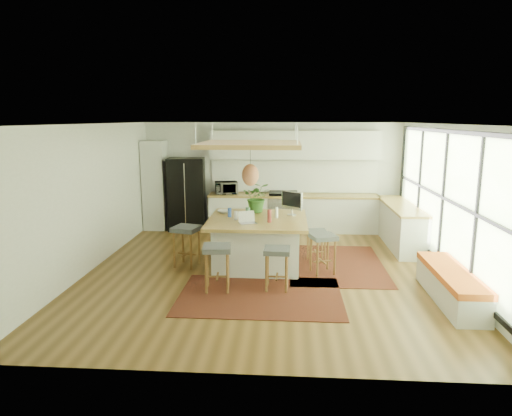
# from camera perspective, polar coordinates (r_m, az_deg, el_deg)

# --- Properties ---
(floor) EXTENTS (7.00, 7.00, 0.00)m
(floor) POSITION_cam_1_polar(r_m,az_deg,el_deg) (8.57, 1.11, -7.90)
(floor) COLOR #4F3616
(floor) RESTS_ON ground
(ceiling) EXTENTS (7.00, 7.00, 0.00)m
(ceiling) POSITION_cam_1_polar(r_m,az_deg,el_deg) (8.10, 1.18, 10.46)
(ceiling) COLOR white
(ceiling) RESTS_ON ground
(wall_back) EXTENTS (6.50, 0.00, 6.50)m
(wall_back) POSITION_cam_1_polar(r_m,az_deg,el_deg) (11.69, 2.01, 4.02)
(wall_back) COLOR beige
(wall_back) RESTS_ON ground
(wall_front) EXTENTS (6.50, 0.00, 6.50)m
(wall_front) POSITION_cam_1_polar(r_m,az_deg,el_deg) (4.83, -0.94, -6.27)
(wall_front) COLOR beige
(wall_front) RESTS_ON ground
(wall_left) EXTENTS (0.00, 7.00, 7.00)m
(wall_left) POSITION_cam_1_polar(r_m,az_deg,el_deg) (8.99, -20.01, 1.21)
(wall_left) COLOR beige
(wall_left) RESTS_ON ground
(wall_right) EXTENTS (0.00, 7.00, 7.00)m
(wall_right) POSITION_cam_1_polar(r_m,az_deg,el_deg) (8.70, 23.05, 0.68)
(wall_right) COLOR beige
(wall_right) RESTS_ON ground
(window_wall) EXTENTS (0.10, 6.20, 2.60)m
(window_wall) POSITION_cam_1_polar(r_m,az_deg,el_deg) (8.68, 22.89, 1.00)
(window_wall) COLOR black
(window_wall) RESTS_ON wall_right
(pantry) EXTENTS (0.55, 0.60, 2.25)m
(pantry) POSITION_cam_1_polar(r_m,az_deg,el_deg) (11.88, -12.45, 2.79)
(pantry) COLOR beige
(pantry) RESTS_ON floor
(back_counter_base) EXTENTS (4.20, 0.60, 0.88)m
(back_counter_base) POSITION_cam_1_polar(r_m,az_deg,el_deg) (11.52, 4.65, -0.70)
(back_counter_base) COLOR beige
(back_counter_base) RESTS_ON floor
(back_counter_top) EXTENTS (4.24, 0.64, 0.05)m
(back_counter_top) POSITION_cam_1_polar(r_m,az_deg,el_deg) (11.43, 4.69, 1.55)
(back_counter_top) COLOR olive
(back_counter_top) RESTS_ON back_counter_base
(backsplash) EXTENTS (4.20, 0.02, 0.80)m
(backsplash) POSITION_cam_1_polar(r_m,az_deg,el_deg) (11.66, 4.71, 3.98)
(backsplash) COLOR white
(backsplash) RESTS_ON wall_back
(upper_cabinets) EXTENTS (4.20, 0.34, 0.70)m
(upper_cabinets) POSITION_cam_1_polar(r_m,az_deg,el_deg) (11.43, 4.78, 7.86)
(upper_cabinets) COLOR beige
(upper_cabinets) RESTS_ON wall_back
(range) EXTENTS (0.76, 0.62, 1.00)m
(range) POSITION_cam_1_polar(r_m,az_deg,el_deg) (11.50, 3.41, -0.40)
(range) COLOR #A5A5AA
(range) RESTS_ON floor
(right_counter_base) EXTENTS (0.60, 2.50, 0.88)m
(right_counter_base) POSITION_cam_1_polar(r_m,az_deg,el_deg) (10.67, 17.62, -2.15)
(right_counter_base) COLOR beige
(right_counter_base) RESTS_ON floor
(right_counter_top) EXTENTS (0.64, 2.54, 0.05)m
(right_counter_top) POSITION_cam_1_polar(r_m,az_deg,el_deg) (10.58, 17.76, 0.27)
(right_counter_top) COLOR olive
(right_counter_top) RESTS_ON right_counter_base
(window_bench) EXTENTS (0.52, 2.00, 0.50)m
(window_bench) POSITION_cam_1_polar(r_m,az_deg,el_deg) (7.78, 23.18, -8.90)
(window_bench) COLOR beige
(window_bench) RESTS_ON floor
(ceiling_panel) EXTENTS (1.86, 1.86, 0.80)m
(ceiling_panel) POSITION_cam_1_polar(r_m,az_deg,el_deg) (8.55, -0.72, 6.14)
(ceiling_panel) COLOR olive
(ceiling_panel) RESTS_ON ceiling
(rug_near) EXTENTS (2.60, 1.80, 0.01)m
(rug_near) POSITION_cam_1_polar(r_m,az_deg,el_deg) (7.43, 0.53, -10.92)
(rug_near) COLOR black
(rug_near) RESTS_ON floor
(rug_right) EXTENTS (1.80, 2.60, 0.01)m
(rug_right) POSITION_cam_1_polar(r_m,az_deg,el_deg) (9.08, 9.95, -6.93)
(rug_right) COLOR black
(rug_right) RESTS_ON floor
(fridge) EXTENTS (0.97, 0.79, 1.83)m
(fridge) POSITION_cam_1_polar(r_m,az_deg,el_deg) (11.70, -8.66, 1.80)
(fridge) COLOR black
(fridge) RESTS_ON floor
(island) EXTENTS (1.85, 1.85, 0.93)m
(island) POSITION_cam_1_polar(r_m,az_deg,el_deg) (8.77, 0.20, -4.27)
(island) COLOR olive
(island) RESTS_ON floor
(stool_near_left) EXTENTS (0.50, 0.50, 0.76)m
(stool_near_left) POSITION_cam_1_polar(r_m,az_deg,el_deg) (7.58, -4.86, -7.69)
(stool_near_left) COLOR #3D4144
(stool_near_left) RESTS_ON floor
(stool_near_right) EXTENTS (0.43, 0.43, 0.71)m
(stool_near_right) POSITION_cam_1_polar(r_m,az_deg,el_deg) (7.60, 2.62, -7.61)
(stool_near_right) COLOR #3D4144
(stool_near_right) RESTS_ON floor
(stool_right_front) EXTENTS (0.54, 0.54, 0.73)m
(stool_right_front) POSITION_cam_1_polar(r_m,az_deg,el_deg) (8.44, 8.34, -5.78)
(stool_right_front) COLOR #3D4144
(stool_right_front) RESTS_ON floor
(stool_right_back) EXTENTS (0.42, 0.42, 0.64)m
(stool_right_back) POSITION_cam_1_polar(r_m,az_deg,el_deg) (9.10, 7.55, -4.52)
(stool_right_back) COLOR #3D4144
(stool_right_back) RESTS_ON floor
(stool_left_side) EXTENTS (0.57, 0.57, 0.78)m
(stool_left_side) POSITION_cam_1_polar(r_m,az_deg,el_deg) (8.86, -8.65, -4.98)
(stool_left_side) COLOR #3D4144
(stool_left_side) RESTS_ON floor
(laptop) EXTENTS (0.40, 0.41, 0.23)m
(laptop) POSITION_cam_1_polar(r_m,az_deg,el_deg) (8.21, -1.01, -1.14)
(laptop) COLOR #A5A5AA
(laptop) RESTS_ON island
(monitor) EXTENTS (0.52, 0.48, 0.49)m
(monitor) POSITION_cam_1_polar(r_m,az_deg,el_deg) (8.92, 4.50, 0.73)
(monitor) COLOR #A5A5AA
(monitor) RESTS_ON island
(microwave) EXTENTS (0.61, 0.43, 0.38)m
(microwave) POSITION_cam_1_polar(r_m,az_deg,el_deg) (11.50, -3.73, 2.70)
(microwave) COLOR #A5A5AA
(microwave) RESTS_ON back_counter_top
(island_plant) EXTENTS (0.56, 0.62, 0.48)m
(island_plant) POSITION_cam_1_polar(r_m,az_deg,el_deg) (9.20, 0.15, 0.95)
(island_plant) COLOR #1E4C19
(island_plant) RESTS_ON island
(island_bowl) EXTENTS (0.30, 0.30, 0.06)m
(island_bowl) POSITION_cam_1_polar(r_m,az_deg,el_deg) (9.16, -4.03, -0.45)
(island_bowl) COLOR white
(island_bowl) RESTS_ON island
(island_bottle_0) EXTENTS (0.07, 0.07, 0.19)m
(island_bottle_0) POSITION_cam_1_polar(r_m,az_deg,el_deg) (8.79, -3.33, -0.50)
(island_bottle_0) COLOR blue
(island_bottle_0) RESTS_ON island
(island_bottle_1) EXTENTS (0.07, 0.07, 0.19)m
(island_bottle_1) POSITION_cam_1_polar(r_m,az_deg,el_deg) (8.53, -2.55, -0.86)
(island_bottle_1) COLOR white
(island_bottle_1) RESTS_ON island
(island_bottle_2) EXTENTS (0.07, 0.07, 0.19)m
(island_bottle_2) POSITION_cam_1_polar(r_m,az_deg,el_deg) (8.33, 1.78, -1.13)
(island_bottle_2) COLOR maroon
(island_bottle_2) RESTS_ON island
(island_bottle_3) EXTENTS (0.07, 0.07, 0.19)m
(island_bottle_3) POSITION_cam_1_polar(r_m,az_deg,el_deg) (8.67, 2.53, -0.65)
(island_bottle_3) COLOR white
(island_bottle_3) RESTS_ON island
(island_bottle_4) EXTENTS (0.07, 0.07, 0.19)m
(island_bottle_4) POSITION_cam_1_polar(r_m,az_deg,el_deg) (8.90, -0.98, -0.34)
(island_bottle_4) COLOR #528964
(island_bottle_4) RESTS_ON island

